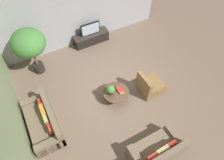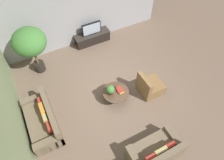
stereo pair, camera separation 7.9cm
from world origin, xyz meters
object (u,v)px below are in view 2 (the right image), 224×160
(armchair_wicker, at_px, (150,86))
(potted_palm_tall, at_px, (30,43))
(media_console, at_px, (92,38))
(television, at_px, (91,29))
(potted_plant_tabletop, at_px, (110,90))
(coffee_table, at_px, (116,94))
(couch_by_wall, at_px, (43,121))
(couch_near_entry, at_px, (156,152))

(armchair_wicker, height_order, potted_palm_tall, potted_palm_tall)
(media_console, height_order, television, television)
(media_console, bearing_deg, potted_plant_tabletop, -102.57)
(media_console, height_order, coffee_table, media_console)
(armchair_wicker, distance_m, potted_palm_tall, 4.46)
(television, height_order, potted_palm_tall, potted_palm_tall)
(armchair_wicker, relative_size, potted_plant_tabletop, 2.46)
(coffee_table, distance_m, potted_plant_tabletop, 0.36)
(couch_by_wall, relative_size, armchair_wicker, 2.14)
(television, distance_m, coffee_table, 3.23)
(coffee_table, bearing_deg, couch_near_entry, -88.58)
(media_console, height_order, couch_by_wall, couch_by_wall)
(media_console, height_order, couch_near_entry, couch_near_entry)
(armchair_wicker, xyz_separation_m, potted_plant_tabletop, (-1.41, 0.32, 0.30))
(potted_plant_tabletop, bearing_deg, couch_near_entry, -84.11)
(couch_by_wall, bearing_deg, coffee_table, 86.86)
(coffee_table, height_order, armchair_wicker, armchair_wicker)
(couch_by_wall, xyz_separation_m, potted_plant_tabletop, (2.32, -0.09, 0.28))
(media_console, bearing_deg, potted_palm_tall, -167.14)
(television, xyz_separation_m, coffee_table, (-0.51, -3.15, -0.46))
(television, relative_size, potted_palm_tall, 0.43)
(couch_by_wall, bearing_deg, media_console, 134.99)
(couch_near_entry, bearing_deg, media_console, -94.73)
(potted_palm_tall, bearing_deg, couch_by_wall, -101.47)
(coffee_table, bearing_deg, television, 80.84)
(couch_by_wall, distance_m, armchair_wicker, 3.76)
(television, relative_size, coffee_table, 0.92)
(couch_near_entry, distance_m, armchair_wicker, 2.34)
(couch_by_wall, bearing_deg, television, 134.98)
(television, height_order, couch_by_wall, television)
(coffee_table, height_order, potted_palm_tall, potted_palm_tall)
(coffee_table, relative_size, armchair_wicker, 1.06)
(couch_by_wall, xyz_separation_m, armchair_wicker, (3.73, -0.41, -0.02))
(couch_near_entry, height_order, armchair_wicker, armchair_wicker)
(couch_near_entry, relative_size, potted_palm_tall, 0.78)
(television, relative_size, couch_by_wall, 0.46)
(coffee_table, distance_m, potted_palm_tall, 3.46)
(television, bearing_deg, potted_plant_tabletop, -102.58)
(coffee_table, relative_size, potted_palm_tall, 0.47)
(potted_palm_tall, distance_m, potted_plant_tabletop, 3.23)
(media_console, xyz_separation_m, armchair_wicker, (0.71, -3.43, 0.03))
(coffee_table, height_order, potted_plant_tabletop, potted_plant_tabletop)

